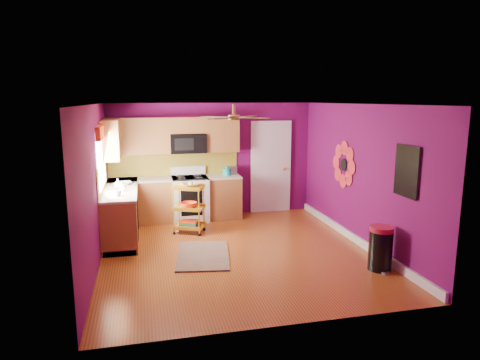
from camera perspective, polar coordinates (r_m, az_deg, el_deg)
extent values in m
plane|color=brown|center=(7.45, -0.44, -9.54)|extent=(5.00, 5.00, 0.00)
cube|color=#610B51|center=(9.53, -3.72, 2.70)|extent=(4.50, 0.04, 2.50)
cube|color=#610B51|center=(4.77, 6.13, -5.55)|extent=(4.50, 0.04, 2.50)
cube|color=#610B51|center=(6.99, -18.78, -0.82)|extent=(0.04, 5.00, 2.50)
cube|color=#610B51|center=(7.90, 15.69, 0.64)|extent=(0.04, 5.00, 2.50)
cube|color=silver|center=(6.98, -0.47, 10.08)|extent=(4.50, 5.00, 0.04)
cube|color=white|center=(8.17, 15.08, -7.54)|extent=(0.05, 4.90, 0.14)
cube|color=brown|center=(8.45, -15.55, -4.26)|extent=(0.60, 2.30, 0.90)
cube|color=brown|center=(9.29, -8.54, -2.63)|extent=(2.80, 0.60, 0.90)
cube|color=beige|center=(8.35, -15.71, -1.14)|extent=(0.63, 2.30, 0.04)
cube|color=beige|center=(9.19, -8.62, 0.22)|extent=(2.80, 0.63, 0.04)
cube|color=black|center=(8.56, -15.41, -6.85)|extent=(0.54, 2.30, 0.10)
cube|color=black|center=(9.39, -8.47, -5.01)|extent=(2.80, 0.54, 0.10)
cube|color=white|center=(9.29, -6.68, -2.53)|extent=(0.76, 0.66, 0.92)
cube|color=black|center=(9.19, -6.75, 0.29)|extent=(0.76, 0.62, 0.03)
cube|color=white|center=(9.45, -6.95, 1.28)|extent=(0.76, 0.06, 0.18)
cube|color=black|center=(8.97, -6.45, -3.06)|extent=(0.45, 0.02, 0.55)
cube|color=brown|center=(9.18, -13.48, 5.73)|extent=(1.32, 0.33, 0.75)
cube|color=brown|center=(9.34, -2.44, 6.10)|extent=(0.72, 0.33, 0.75)
cube|color=brown|center=(9.22, -7.01, 7.24)|extent=(0.76, 0.33, 0.34)
cube|color=brown|center=(8.72, -16.76, 5.32)|extent=(0.33, 1.30, 0.75)
cube|color=black|center=(9.22, -6.94, 4.87)|extent=(0.76, 0.38, 0.40)
cube|color=olive|center=(9.43, -8.81, 2.17)|extent=(2.80, 0.01, 0.51)
cube|color=olive|center=(8.32, -17.80, 0.63)|extent=(0.01, 2.30, 0.51)
cube|color=white|center=(7.97, -18.04, 2.78)|extent=(0.03, 1.20, 1.00)
cube|color=#FD4316|center=(7.92, -18.02, 6.16)|extent=(0.08, 1.35, 0.22)
cube|color=white|center=(9.85, 4.10, 1.63)|extent=(0.85, 0.04, 2.05)
cube|color=white|center=(9.83, 4.13, 1.61)|extent=(0.95, 0.02, 2.15)
sphere|color=#BF8C3F|center=(9.90, 5.96, 1.50)|extent=(0.07, 0.07, 0.07)
cylinder|color=black|center=(8.40, 13.66, 2.01)|extent=(0.01, 0.24, 0.24)
cube|color=#1C82B7|center=(6.67, 21.40, 1.10)|extent=(0.03, 0.52, 0.72)
cube|color=black|center=(6.66, 21.29, 1.09)|extent=(0.01, 0.56, 0.76)
cylinder|color=#BF8C3F|center=(7.18, -0.82, 9.46)|extent=(0.06, 0.06, 0.16)
cylinder|color=#BF8C3F|center=(7.19, -0.81, 8.34)|extent=(0.20, 0.20, 0.08)
cube|color=#4C2D19|center=(7.51, 0.78, 8.44)|extent=(0.47, 0.47, 0.01)
cube|color=#4C2D19|center=(7.40, -3.32, 8.39)|extent=(0.47, 0.47, 0.01)
cube|color=#4C2D19|center=(6.87, -2.55, 8.22)|extent=(0.47, 0.47, 0.01)
cube|color=#4C2D19|center=(6.99, 1.84, 8.27)|extent=(0.47, 0.47, 0.01)
cube|color=black|center=(7.28, -4.93, -9.95)|extent=(1.04, 1.49, 0.02)
cylinder|color=gold|center=(8.30, -8.87, -4.06)|extent=(0.02, 0.02, 0.88)
cylinder|color=gold|center=(8.15, -5.50, -4.25)|extent=(0.02, 0.02, 0.88)
cylinder|color=gold|center=(8.62, -8.10, -3.48)|extent=(0.02, 0.02, 0.88)
cylinder|color=gold|center=(8.47, -4.85, -3.65)|extent=(0.02, 0.02, 0.88)
sphere|color=black|center=(8.42, -8.78, -7.01)|extent=(0.06, 0.06, 0.06)
sphere|color=black|center=(8.27, -5.45, -7.26)|extent=(0.06, 0.06, 0.06)
sphere|color=black|center=(8.74, -8.02, -6.33)|extent=(0.06, 0.06, 0.06)
sphere|color=black|center=(8.60, -4.80, -6.55)|extent=(0.06, 0.06, 0.06)
cube|color=gold|center=(8.28, -6.90, -1.06)|extent=(0.68, 0.60, 0.03)
cube|color=gold|center=(8.38, -6.84, -3.75)|extent=(0.68, 0.60, 0.03)
cube|color=gold|center=(8.48, -6.78, -6.19)|extent=(0.68, 0.60, 0.03)
imported|color=beige|center=(8.26, -6.57, -0.71)|extent=(0.41, 0.41, 0.08)
sphere|color=yellow|center=(8.25, -6.57, -0.55)|extent=(0.10, 0.10, 0.10)
imported|color=#FD4316|center=(8.36, -6.85, -3.32)|extent=(0.42, 0.42, 0.10)
cube|color=navy|center=(8.47, -6.79, -5.95)|extent=(0.40, 0.36, 0.04)
cube|color=#267233|center=(8.45, -6.80, -5.70)|extent=(0.40, 0.36, 0.04)
cube|color=#FD4316|center=(8.45, -6.80, -5.48)|extent=(0.40, 0.36, 0.03)
cylinder|color=black|center=(6.95, 18.20, -8.92)|extent=(0.47, 0.47, 0.61)
cylinder|color=#AE1832|center=(6.85, 18.37, -6.22)|extent=(0.36, 0.36, 0.07)
cube|color=beige|center=(6.91, 18.83, -11.65)|extent=(0.14, 0.10, 0.03)
cylinder|color=#16A698|center=(9.32, -1.79, 1.10)|extent=(0.18, 0.18, 0.16)
sphere|color=#16A698|center=(9.31, -1.80, 1.71)|extent=(0.06, 0.06, 0.06)
cube|color=beige|center=(9.46, -1.13, 1.31)|extent=(0.22, 0.15, 0.18)
imported|color=#EA3F72|center=(8.00, -15.48, -0.83)|extent=(0.08, 0.08, 0.18)
imported|color=white|center=(8.29, -15.97, -0.43)|extent=(0.15, 0.15, 0.19)
imported|color=white|center=(8.62, -15.08, -0.41)|extent=(0.25, 0.25, 0.06)
imported|color=white|center=(7.64, -16.01, -1.71)|extent=(0.13, 0.13, 0.10)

